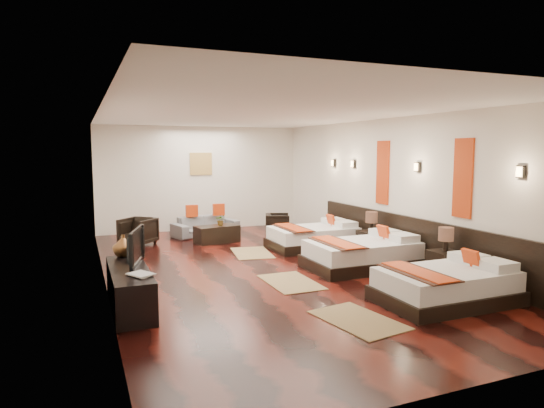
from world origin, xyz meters
name	(u,v)px	position (x,y,z in m)	size (l,w,h in m)	color
floor	(265,269)	(0.00, 0.00, 0.00)	(5.50, 9.50, 0.01)	black
ceiling	(265,113)	(0.00, 0.00, 2.80)	(5.50, 9.50, 0.01)	white
back_wall	(201,178)	(0.00, 4.75, 1.40)	(5.50, 0.01, 2.80)	silver
left_wall	(102,198)	(-2.75, 0.00, 1.40)	(0.01, 9.50, 2.80)	silver
right_wall	(392,188)	(2.75, 0.00, 1.40)	(0.01, 9.50, 2.80)	silver
headboard_panel	(415,242)	(2.71, -0.80, 0.45)	(0.08, 6.60, 0.90)	black
bed_near	(447,285)	(1.69, -2.75, 0.25)	(1.92, 1.20, 0.73)	black
bed_mid	(363,254)	(1.70, -0.60, 0.26)	(2.01, 1.26, 0.77)	black
bed_far	(314,237)	(1.69, 1.33, 0.25)	(1.91, 1.20, 0.73)	black
nightstand_a	(445,262)	(2.44, -1.88, 0.32)	(0.46, 0.46, 0.90)	black
nightstand_b	(371,240)	(2.44, 0.24, 0.32)	(0.46, 0.46, 0.90)	black
jute_mat_near	(358,320)	(0.13, -2.90, 0.01)	(0.75, 1.20, 0.01)	olive
jute_mat_mid	(291,282)	(0.06, -0.99, 0.01)	(0.75, 1.20, 0.01)	olive
jute_mat_far	(252,253)	(0.23, 1.35, 0.01)	(0.75, 1.20, 0.01)	olive
tv_console	(130,288)	(-2.50, -1.28, 0.28)	(0.50, 1.80, 0.55)	black
tv	(131,247)	(-2.45, -1.07, 0.81)	(0.89, 0.12, 0.51)	black
book	(133,277)	(-2.50, -1.79, 0.57)	(0.24, 0.33, 0.03)	black
figurine	(123,246)	(-2.50, -0.48, 0.72)	(0.32, 0.32, 0.33)	brown
sofa	(206,226)	(-0.13, 3.82, 0.25)	(1.69, 0.66, 0.49)	slate
armchair_left	(138,232)	(-1.88, 3.13, 0.32)	(0.67, 0.69, 0.63)	black
armchair_right	(277,224)	(1.59, 3.18, 0.28)	(0.59, 0.61, 0.55)	black
coffee_table	(217,234)	(-0.13, 2.77, 0.20)	(1.00, 0.50, 0.40)	black
table_plant	(221,220)	(-0.03, 2.78, 0.53)	(0.23, 0.20, 0.25)	#306321
orange_panel_a	(463,178)	(2.73, -1.90, 1.70)	(0.04, 0.40, 1.30)	#D86014
orange_panel_b	(383,173)	(2.73, 0.30, 1.70)	(0.04, 0.40, 1.30)	#D86014
sconce_near	(521,172)	(2.70, -3.00, 1.85)	(0.07, 0.12, 0.18)	black
sconce_mid	(417,167)	(2.70, -0.80, 1.85)	(0.07, 0.12, 0.18)	black
sconce_far	(353,164)	(2.70, 1.40, 1.85)	(0.07, 0.12, 0.18)	black
sconce_lounge	(333,163)	(2.70, 2.30, 1.85)	(0.07, 0.12, 0.18)	black
gold_artwork	(201,164)	(0.00, 4.73, 1.80)	(0.60, 0.04, 0.60)	#AD873F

